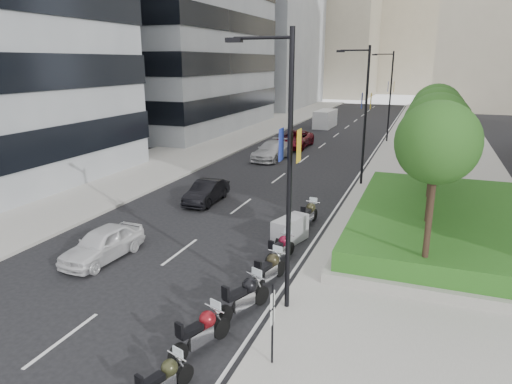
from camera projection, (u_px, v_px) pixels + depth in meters
The scene contains 30 objects.
ground at pixel (160, 301), 15.89m from camera, with size 160.00×160.00×0.00m, color black.
sidewalk_right at pixel (436, 156), 39.77m from camera, with size 10.00×100.00×0.15m, color #9E9B93.
sidewalk_left at pixel (218, 142), 46.91m from camera, with size 8.00×100.00×0.15m, color #9E9B93.
lane_edge at pixel (373, 153), 41.59m from camera, with size 0.12×100.00×0.01m, color silver.
lane_centre at pixel (318, 149), 43.36m from camera, with size 0.12×100.00×0.01m, color silver.
building_grey_far at pixel (250, 21), 82.82m from camera, with size 22.00×26.00×30.00m, color gray.
building_cream_left at pixel (321, 21), 107.19m from camera, with size 26.00×24.00×34.00m, color #B7AD93.
building_cream_centre at pixel (414, 17), 117.81m from camera, with size 30.00×24.00×38.00m, color #B7AD93.
planter at pixel (459, 232), 21.38m from camera, with size 10.00×14.00×0.40m, color gray.
hedge at pixel (461, 220), 21.21m from camera, with size 9.40×13.40×0.80m, color #284C15.
tree_0 at pixel (438, 143), 15.09m from camera, with size 2.80×2.80×6.30m.
tree_1 at pixel (437, 128), 18.69m from camera, with size 2.80×2.80×6.30m.
tree_2 at pixel (437, 117), 22.28m from camera, with size 2.80×2.80×6.30m.
tree_3 at pixel (437, 109), 25.88m from camera, with size 2.80×2.80×6.30m.
lamp_post_0 at pixel (285, 162), 13.98m from camera, with size 2.34×0.45×9.00m.
lamp_post_1 at pixel (363, 109), 29.26m from camera, with size 2.34×0.45×9.00m.
lamp_post_2 at pixel (389, 92), 45.44m from camera, with size 2.34×0.45×9.00m.
parking_sign at pixel (272, 320), 12.06m from camera, with size 0.06×0.32×2.50m.
motorcycle_0 at pixel (163, 380), 11.15m from camera, with size 0.84×1.93×1.00m.
motorcycle_1 at pixel (201, 331), 13.03m from camera, with size 1.02×2.21×1.15m.
motorcycle_2 at pixel (244, 296), 14.92m from camera, with size 1.13×2.28×1.20m.
motorcycle_3 at pixel (269, 269), 16.95m from camera, with size 0.82×2.25×1.13m.
motorcycle_4 at pixel (281, 248), 18.95m from camera, with size 0.81×2.06×1.05m.
motorcycle_5 at pixel (290, 230), 20.82m from camera, with size 1.34×2.14×1.21m.
motorcycle_6 at pixel (309, 214), 23.06m from camera, with size 0.75×2.26×1.13m.
car_a at pixel (103, 244), 19.09m from camera, with size 1.62×4.03×1.37m, color white.
car_b at pixel (206, 192), 26.80m from camera, with size 1.37×3.93×1.29m, color black.
car_c at pixel (272, 150), 38.60m from camera, with size 2.13×5.25×1.52m, color #BAB9BC.
car_d at pixel (294, 139), 43.80m from camera, with size 2.67×5.79×1.61m, color #590A15.
delivery_van at pixel (325, 120), 57.14m from camera, with size 2.10×5.12×2.12m.
Camera 1 is at (8.16, -12.11, 8.05)m, focal length 32.00 mm.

